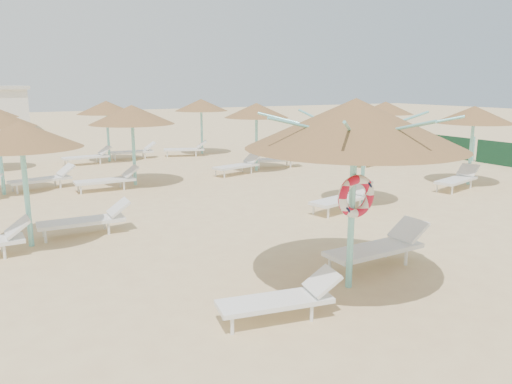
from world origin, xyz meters
TOP-DOWN VIEW (x-y plane):
  - ground at (0.00, 0.00)m, footprint 120.00×120.00m
  - main_palapa at (0.05, -0.37)m, footprint 3.55×3.55m
  - lounger_main_a at (-1.56, -0.82)m, footprint 1.89×0.85m
  - lounger_main_b at (1.23, 0.17)m, footprint 2.18×0.72m
  - palapa_field at (1.74, 10.34)m, footprint 19.51×14.44m
  - windbreak_fence at (14.00, 9.96)m, footprint 0.08×19.84m

SIDE VIEW (x-z plane):
  - ground at x=0.00m, z-range 0.00..0.00m
  - lounger_main_a at x=-1.56m, z-range -0.02..0.65m
  - lounger_main_b at x=1.23m, z-range -0.02..0.77m
  - windbreak_fence at x=14.00m, z-range -0.05..1.05m
  - palapa_field at x=1.74m, z-range 0.92..3.63m
  - main_palapa at x=0.05m, z-range 1.18..4.36m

